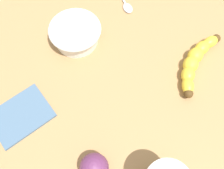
{
  "coord_description": "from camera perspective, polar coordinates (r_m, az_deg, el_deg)",
  "views": [
    {
      "loc": [
        25.01,
        8.94,
        56.35
      ],
      "look_at": [
        5.07,
        -4.29,
        5.0
      ],
      "focal_mm": 40.35,
      "sensor_mm": 36.0,
      "label": 1
    }
  ],
  "objects": [
    {
      "name": "wooden_tabletop",
      "position": [
        0.61,
        6.0,
        0.19
      ],
      "size": [
        120.0,
        120.0,
        3.0
      ],
      "primitive_type": "cube",
      "color": "#A98152",
      "rests_on": "ground"
    },
    {
      "name": "banana",
      "position": [
        0.63,
        18.46,
        5.04
      ],
      "size": [
        19.26,
        6.24,
        3.55
      ],
      "rotation": [
        0.0,
        0.0,
        0.05
      ],
      "color": "yellow",
      "rests_on": "wooden_tabletop"
    },
    {
      "name": "ceramic_bowl",
      "position": [
        0.63,
        -8.28,
        11.46
      ],
      "size": [
        12.76,
        12.76,
        5.11
      ],
      "color": "white",
      "rests_on": "wooden_tabletop"
    },
    {
      "name": "plum_fruit",
      "position": [
        0.51,
        -4.07,
        -18.29
      ],
      "size": [
        5.7,
        5.7,
        5.7
      ],
      "primitive_type": "sphere",
      "color": "#6B3360",
      "rests_on": "wooden_tabletop"
    },
    {
      "name": "teaspoon",
      "position": [
        0.72,
        3.36,
        17.3
      ],
      "size": [
        7.57,
        10.03,
        0.8
      ],
      "rotation": [
        0.0,
        0.0,
        0.96
      ],
      "color": "silver",
      "rests_on": "wooden_tabletop"
    },
    {
      "name": "folded_napkin",
      "position": [
        0.59,
        -19.9,
        -6.6
      ],
      "size": [
        15.02,
        13.18,
        0.6
      ],
      "primitive_type": "cube",
      "rotation": [
        0.0,
        0.0,
        -0.33
      ],
      "color": "slate",
      "rests_on": "wooden_tabletop"
    }
  ]
}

